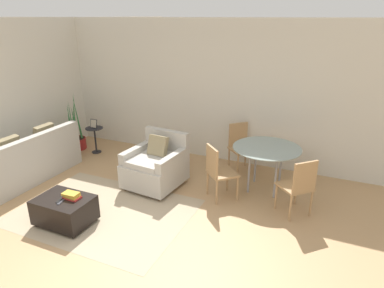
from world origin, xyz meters
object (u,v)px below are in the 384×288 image
object	(u,v)px
tv_remote_secondary	(60,200)
armchair	(156,166)
book_stack	(72,196)
dining_chair_far_left	(240,144)
ottoman	(65,210)
tv_remote_primary	(61,202)
potted_plant	(76,138)
dining_chair_near_right	(299,184)
picture_frame	(94,124)
dining_chair_near_left	(218,169)
side_table	(95,135)
couch	(26,162)
dining_table	(266,152)

from	to	relation	value
tv_remote_secondary	armchair	bearing A→B (deg)	70.21
armchair	book_stack	world-z (taller)	armchair
book_stack	dining_chair_far_left	distance (m)	3.17
ottoman	tv_remote_primary	world-z (taller)	tv_remote_primary
tv_remote_primary	armchair	bearing A→B (deg)	71.54
potted_plant	dining_chair_near_right	bearing A→B (deg)	-9.50
armchair	tv_remote_primary	bearing A→B (deg)	-108.46
ottoman	tv_remote_primary	xyz separation A→B (m)	(0.04, -0.08, 0.18)
potted_plant	picture_frame	distance (m)	0.68
ottoman	tv_remote_secondary	world-z (taller)	tv_remote_secondary
armchair	dining_chair_far_left	xyz separation A→B (m)	(1.13, 1.23, 0.15)
dining_chair_near_left	ottoman	bearing A→B (deg)	-138.06
dining_chair_near_left	dining_chair_far_left	distance (m)	1.24
tv_remote_primary	dining_chair_far_left	xyz separation A→B (m)	(1.67, 2.87, 0.11)
dining_chair_near_left	dining_chair_near_right	xyz separation A→B (m)	(1.24, 0.00, 0.00)
dining_chair_near_left	armchair	bearing A→B (deg)	179.36
side_table	dining_chair_near_left	xyz separation A→B (m)	(3.07, -0.81, 0.13)
potted_plant	dining_chair_far_left	xyz separation A→B (m)	(3.62, 0.43, 0.27)
ottoman	dining_chair_near_right	bearing A→B (deg)	27.56
book_stack	dining_chair_far_left	size ratio (longest dim) A/B	0.28
ottoman	tv_remote_primary	size ratio (longest dim) A/B	4.68
book_stack	tv_remote_primary	size ratio (longest dim) A/B	1.52
ottoman	dining_chair_near_left	distance (m)	2.33
book_stack	dining_chair_near_right	bearing A→B (deg)	27.61
couch	potted_plant	bearing A→B (deg)	98.11
armchair	book_stack	bearing A→B (deg)	-107.76
dining_chair_far_left	tv_remote_primary	bearing A→B (deg)	-120.27
tv_remote_secondary	dining_chair_near_right	xyz separation A→B (m)	(2.95, 1.61, 0.11)
dining_table	dining_chair_near_right	world-z (taller)	dining_chair_near_right
couch	dining_table	bearing A→B (deg)	17.96
dining_chair_far_left	armchair	bearing A→B (deg)	-132.55
ottoman	tv_remote_secondary	xyz separation A→B (m)	(0.01, -0.06, 0.18)
book_stack	tv_remote_secondary	world-z (taller)	book_stack
tv_remote_primary	dining_chair_far_left	bearing A→B (deg)	59.73
dining_table	dining_chair_near_right	xyz separation A→B (m)	(0.62, -0.62, -0.16)
side_table	tv_remote_primary	bearing A→B (deg)	-60.18
tv_remote_secondary	dining_chair_near_left	bearing A→B (deg)	43.24
dining_table	picture_frame	bearing A→B (deg)	177.04
dining_table	potted_plant	bearing A→B (deg)	177.38
dining_chair_far_left	couch	bearing A→B (deg)	-150.55
tv_remote_primary	ottoman	bearing A→B (deg)	117.71
potted_plant	dining_chair_near_left	xyz separation A→B (m)	(3.62, -0.81, 0.27)
armchair	dining_chair_far_left	distance (m)	1.67
couch	picture_frame	bearing A→B (deg)	77.27
tv_remote_primary	picture_frame	world-z (taller)	picture_frame
tv_remote_primary	dining_chair_near_left	size ratio (longest dim) A/B	0.18
tv_remote_primary	tv_remote_secondary	xyz separation A→B (m)	(-0.04, 0.02, 0.00)
ottoman	dining_chair_near_left	bearing A→B (deg)	41.94
ottoman	dining_table	distance (m)	3.22
dining_table	dining_chair_near_right	bearing A→B (deg)	-45.00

